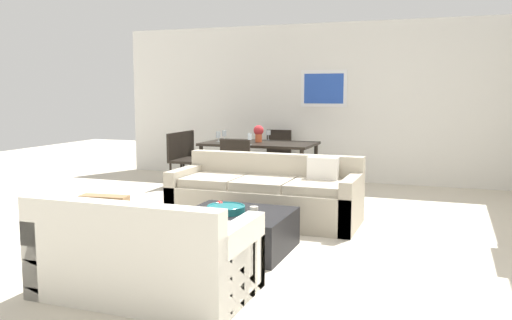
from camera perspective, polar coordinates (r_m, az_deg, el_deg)
ground_plane at (r=6.10m, az=0.74°, el=-7.29°), size 18.00×18.00×0.00m
back_wall_unit at (r=9.26m, az=9.79°, el=6.04°), size 8.40×0.09×2.70m
sofa_beige at (r=6.37m, az=1.11°, el=-3.98°), size 2.21×0.90×0.78m
loveseat_white at (r=4.20m, az=-11.80°, el=-10.10°), size 1.59×0.90×0.78m
coffee_table at (r=5.23m, az=-2.04°, el=-7.63°), size 1.01×0.91×0.38m
decorative_bowl at (r=5.16m, az=-3.23°, el=-5.22°), size 0.37×0.37×0.07m
candle_jar at (r=5.04m, az=-0.22°, el=-5.47°), size 0.08×0.08×0.09m
apple_on_coffee_table at (r=5.33m, az=-3.90°, el=-4.79°), size 0.08×0.08×0.08m
dining_table at (r=8.37m, az=0.37°, el=1.42°), size 1.73×0.98×0.75m
dining_chair_head at (r=9.24m, az=2.25°, el=0.87°), size 0.44×0.44×0.88m
dining_chair_foot at (r=7.56m, az=-1.93°, el=-0.56°), size 0.44×0.44×0.88m
dining_chair_left_far at (r=9.09m, az=-6.72°, el=0.72°), size 0.44×0.44×0.88m
dining_chair_left_near at (r=8.70m, az=-8.03°, el=0.41°), size 0.44×0.44×0.88m
wine_glass_head at (r=8.76m, az=1.32°, el=2.91°), size 0.08×0.08×0.16m
wine_glass_left_far at (r=8.71m, az=-3.40°, el=2.82°), size 0.07×0.07×0.16m
wine_glass_left_near at (r=8.49m, az=-4.06°, el=2.68°), size 0.07×0.07×0.16m
wine_glass_foot at (r=7.95m, az=-0.68°, el=2.48°), size 0.06×0.06×0.18m
centerpiece_vase at (r=8.41m, az=0.28°, el=2.97°), size 0.16×0.16×0.27m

